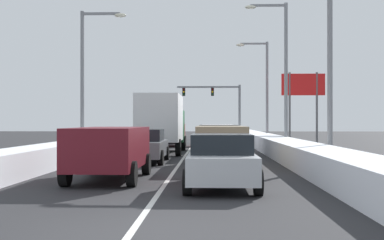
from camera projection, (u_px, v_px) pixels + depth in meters
The scene contains 20 objects.
ground_plane at pixel (186, 154), 29.66m from camera, with size 136.33×136.33×0.00m, color #28282B.
lane_stripe_between_right_lane_and_center_lane at pixel (190, 149), 34.90m from camera, with size 0.14×57.68×0.01m, color silver.
snow_bank_right_shoulder at pixel (269, 142), 34.72m from camera, with size 1.79×57.68×0.91m, color white.
snow_bank_left_shoulder at pixel (112, 142), 35.07m from camera, with size 1.64×57.68×0.89m, color white.
sedan_silver_right_lane_nearest at pixel (221, 161), 14.46m from camera, with size 2.00×4.50×1.51m.
suv_tan_right_lane_second at pixel (221, 142), 21.05m from camera, with size 2.16×4.90×1.67m.
suv_black_right_lane_third at pixel (218, 138), 27.15m from camera, with size 2.16×4.90×1.67m.
suv_white_right_lane_fourth at pixel (217, 135), 33.26m from camera, with size 2.16×4.90×1.67m.
sedan_charcoal_right_lane_fifth at pixel (213, 136), 39.56m from camera, with size 2.00×4.50×1.51m.
suv_maroon_center_lane_nearest at pixel (110, 148), 16.38m from camera, with size 2.16×4.90×1.67m.
sedan_gray_center_lane_second at pixel (144, 146), 23.42m from camera, with size 2.00×4.50×1.51m.
box_truck_center_lane_third at pixel (162, 121), 30.23m from camera, with size 2.53×7.20×3.36m.
suv_red_center_lane_fourth at pixel (171, 133), 39.14m from camera, with size 2.16×4.90×1.67m.
sedan_navy_center_lane_fifth at pixel (173, 134), 45.02m from camera, with size 2.00×4.50×1.51m.
traffic_light_gantry at pixel (220, 99), 61.02m from camera, with size 7.54×0.47×6.20m.
street_lamp_right_near at pixel (321, 57), 21.61m from camera, with size 2.66×0.36×7.53m.
street_lamp_right_mid at pixel (281, 64), 32.10m from camera, with size 2.66×0.36×9.25m.
street_lamp_right_far at pixel (263, 83), 42.58m from camera, with size 2.66×0.36×8.44m.
street_lamp_left_mid at pixel (89, 68), 29.72m from camera, with size 2.66×0.36×8.22m.
roadside_sign_right at pixel (303, 92), 38.15m from camera, with size 3.20×0.16×5.50m.
Camera 1 is at (1.31, -8.66, 1.86)m, focal length 48.36 mm.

